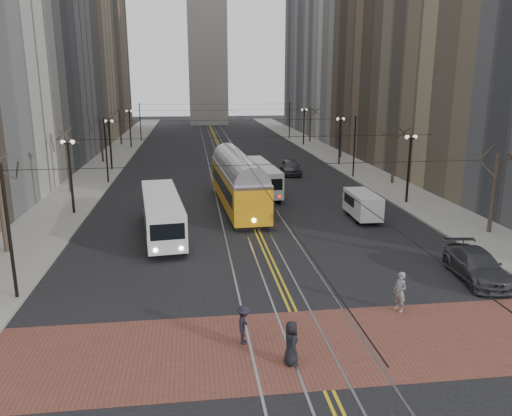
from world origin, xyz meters
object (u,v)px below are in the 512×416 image
object	(u,v)px
sedan_parked	(477,265)
cargo_van	(362,206)
pedestrian_b	(400,292)
streetcar	(238,187)
rear_bus	(259,178)
pedestrian_a	(291,343)
transit_bus	(162,215)
sedan_grey	(290,167)
pedestrian_d	(244,325)

from	to	relation	value
sedan_parked	cargo_van	bearing A→B (deg)	106.10
cargo_van	pedestrian_b	size ratio (longest dim) A/B	2.47
streetcar	rear_bus	world-z (taller)	streetcar
pedestrian_a	sedan_parked	bearing A→B (deg)	-58.05
transit_bus	sedan_grey	xyz separation A→B (m)	(13.05, 21.17, -0.55)
transit_bus	sedan_parked	xyz separation A→B (m)	(16.87, -10.06, -0.62)
rear_bus	sedan_grey	xyz separation A→B (m)	(4.75, 8.95, -0.53)
cargo_van	pedestrian_d	bearing A→B (deg)	-121.10
transit_bus	sedan_parked	bearing A→B (deg)	-37.28
transit_bus	pedestrian_b	size ratio (longest dim) A/B	5.96
sedan_parked	rear_bus	bearing A→B (deg)	117.55
transit_bus	rear_bus	distance (m)	14.77
sedan_parked	pedestrian_b	distance (m)	6.38
cargo_van	pedestrian_d	xyz separation A→B (m)	(-10.83, -17.27, -0.19)
streetcar	pedestrian_a	xyz separation A→B (m)	(-0.27, -23.84, -0.87)
streetcar	pedestrian_a	bearing A→B (deg)	-93.89
rear_bus	cargo_van	size ratio (longest dim) A/B	2.29
rear_bus	cargo_van	xyz separation A→B (m)	(6.52, -10.10, -0.35)
sedan_parked	pedestrian_a	xyz separation A→B (m)	(-11.33, -6.81, 0.10)
pedestrian_a	pedestrian_b	xyz separation A→B (m)	(5.76, 3.69, 0.08)
sedan_grey	pedestrian_b	size ratio (longest dim) A/B	2.64
cargo_van	sedan_grey	distance (m)	19.14
sedan_grey	pedestrian_b	world-z (taller)	pedestrian_b
streetcar	cargo_van	xyz separation A→B (m)	(8.99, -4.86, -0.72)
transit_bus	pedestrian_d	bearing A→B (deg)	-81.75
sedan_grey	pedestrian_a	world-z (taller)	pedestrian_a
streetcar	pedestrian_a	size ratio (longest dim) A/B	8.68
sedan_grey	sedan_parked	bearing A→B (deg)	-81.83
rear_bus	cargo_van	distance (m)	12.03
rear_bus	sedan_grey	distance (m)	10.15
sedan_parked	pedestrian_d	size ratio (longest dim) A/B	3.25
sedan_grey	sedan_parked	size ratio (longest dim) A/B	0.94
sedan_grey	pedestrian_b	bearing A→B (deg)	-91.72
streetcar	sedan_grey	bearing A→B (deg)	59.79
transit_bus	sedan_parked	distance (m)	19.65
transit_bus	streetcar	world-z (taller)	streetcar
transit_bus	sedan_grey	world-z (taller)	transit_bus
sedan_grey	pedestrian_b	xyz separation A→B (m)	(-1.74, -34.35, 0.10)
transit_bus	sedan_grey	size ratio (longest dim) A/B	2.25
transit_bus	pedestrian_d	world-z (taller)	transit_bus
pedestrian_a	pedestrian_b	size ratio (longest dim) A/B	0.91
rear_bus	pedestrian_b	bearing A→B (deg)	-86.39
transit_bus	rear_bus	bearing A→B (deg)	49.34
streetcar	sedan_parked	world-z (taller)	streetcar
pedestrian_a	transit_bus	bearing A→B (deg)	19.12
sedan_parked	pedestrian_a	world-z (taller)	pedestrian_a
pedestrian_b	transit_bus	bearing A→B (deg)	-160.38
streetcar	pedestrian_d	xyz separation A→B (m)	(-1.83, -22.13, -0.91)
pedestrian_a	pedestrian_b	bearing A→B (deg)	-56.40
streetcar	transit_bus	bearing A→B (deg)	-133.08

